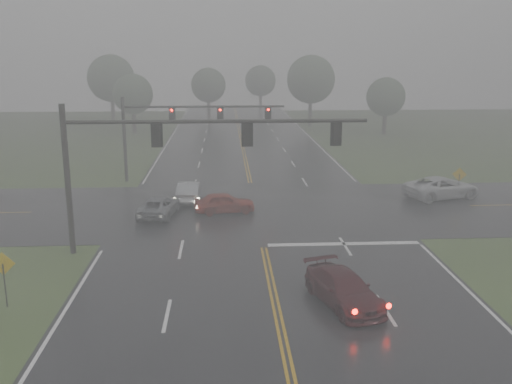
{
  "coord_description": "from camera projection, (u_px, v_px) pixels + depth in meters",
  "views": [
    {
      "loc": [
        -2.09,
        -15.42,
        10.38
      ],
      "look_at": [
        -0.31,
        16.0,
        2.68
      ],
      "focal_mm": 40.0,
      "sensor_mm": 36.0,
      "label": 1
    }
  ],
  "objects": [
    {
      "name": "tree_ne_a",
      "position": [
        311.0,
        79.0,
        81.36
      ],
      "size": [
        6.9,
        6.9,
        10.13
      ],
      "color": "#322A21",
      "rests_on": "ground"
    },
    {
      "name": "cross_street",
      "position": [
        256.0,
        209.0,
        38.87
      ],
      "size": [
        120.0,
        14.0,
        0.02
      ],
      "primitive_type": "cube",
      "color": "black",
      "rests_on": "ground"
    },
    {
      "name": "sign_diamond_west",
      "position": [
        3.0,
        270.0,
        23.57
      ],
      "size": [
        1.01,
        0.08,
        2.41
      ],
      "rotation": [
        0.0,
        0.0,
        -0.01
      ],
      "color": "black",
      "rests_on": "ground"
    },
    {
      "name": "tree_nw_a",
      "position": [
        133.0,
        94.0,
        74.75
      ],
      "size": [
        5.28,
        5.28,
        7.75
      ],
      "color": "#322A21",
      "rests_on": "ground"
    },
    {
      "name": "car_grey",
      "position": [
        159.0,
        216.0,
        37.32
      ],
      "size": [
        2.67,
        4.73,
        1.25
      ],
      "primitive_type": "imported",
      "rotation": [
        0.0,
        0.0,
        3.0
      ],
      "color": "slate",
      "rests_on": "ground"
    },
    {
      "name": "sedan_red",
      "position": [
        225.0,
        213.0,
        37.98
      ],
      "size": [
        4.21,
        2.17,
        1.37
      ],
      "primitive_type": "imported",
      "rotation": [
        0.0,
        0.0,
        1.71
      ],
      "color": "maroon",
      "rests_on": "ground"
    },
    {
      "name": "tree_nw_b",
      "position": [
        111.0,
        78.0,
        84.15
      ],
      "size": [
        6.93,
        6.93,
        10.19
      ],
      "color": "#322A21",
      "rests_on": "ground"
    },
    {
      "name": "tree_e_near",
      "position": [
        386.0,
        97.0,
        73.58
      ],
      "size": [
        5.0,
        5.0,
        7.34
      ],
      "color": "#322A21",
      "rests_on": "ground"
    },
    {
      "name": "sign_diamond_east",
      "position": [
        459.0,
        178.0,
        40.9
      ],
      "size": [
        0.97,
        0.28,
        2.39
      ],
      "rotation": [
        0.0,
        0.0,
        -0.25
      ],
      "color": "black",
      "rests_on": "ground"
    },
    {
      "name": "pickup_white",
      "position": [
        441.0,
        198.0,
        41.88
      ],
      "size": [
        6.15,
        4.14,
        1.56
      ],
      "primitive_type": "imported",
      "rotation": [
        0.0,
        0.0,
        1.87
      ],
      "color": "#BBBEC0",
      "rests_on": "ground"
    },
    {
      "name": "stop_bar",
      "position": [
        344.0,
        244.0,
        31.75
      ],
      "size": [
        8.5,
        0.5,
        0.01
      ],
      "primitive_type": "cube",
      "color": "white",
      "rests_on": "ground"
    },
    {
      "name": "sedan_silver",
      "position": [
        190.0,
        201.0,
        40.93
      ],
      "size": [
        1.76,
        4.51,
        1.46
      ],
      "primitive_type": "imported",
      "rotation": [
        0.0,
        0.0,
        3.09
      ],
      "color": "#919498",
      "rests_on": "ground"
    },
    {
      "name": "sedan_maroon",
      "position": [
        343.0,
        304.0,
        24.16
      ],
      "size": [
        3.23,
        5.12,
        1.38
      ],
      "primitive_type": "imported",
      "rotation": [
        0.0,
        0.0,
        0.29
      ],
      "color": "#380A0F",
      "rests_on": "ground"
    },
    {
      "name": "signal_gantry_far",
      "position": [
        175.0,
        122.0,
        46.33
      ],
      "size": [
        13.18,
        0.35,
        6.95
      ],
      "color": "black",
      "rests_on": "ground"
    },
    {
      "name": "signal_gantry_near",
      "position": [
        162.0,
        148.0,
        29.32
      ],
      "size": [
        15.68,
        0.35,
        7.9
      ],
      "color": "black",
      "rests_on": "ground"
    },
    {
      "name": "tree_n_far",
      "position": [
        260.0,
        81.0,
        103.22
      ],
      "size": [
        5.6,
        5.6,
        8.23
      ],
      "color": "#322A21",
      "rests_on": "ground"
    },
    {
      "name": "main_road",
      "position": [
        257.0,
        217.0,
        36.93
      ],
      "size": [
        18.0,
        160.0,
        0.02
      ],
      "primitive_type": "cube",
      "color": "black",
      "rests_on": "ground"
    },
    {
      "name": "tree_n_mid",
      "position": [
        208.0,
        85.0,
        90.74
      ],
      "size": [
        5.52,
        5.52,
        8.1
      ],
      "color": "#322A21",
      "rests_on": "ground"
    }
  ]
}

